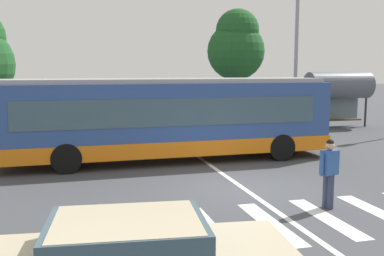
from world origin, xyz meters
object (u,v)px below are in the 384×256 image
at_px(pedestrian_crossing_street, 329,170).
at_px(parked_car_silver, 120,113).
at_px(bus_stop_shelter, 338,86).
at_px(twin_arm_street_lamp, 297,32).
at_px(parked_car_white, 166,113).
at_px(city_transit_bus, 167,118).
at_px(parked_car_blue, 208,111).
at_px(parked_car_champagne, 75,114).
at_px(background_tree_right, 236,45).

distance_m(pedestrian_crossing_street, parked_car_silver, 18.01).
bearing_deg(bus_stop_shelter, twin_arm_street_lamp, -161.76).
distance_m(parked_car_silver, parked_car_white, 2.80).
bearing_deg(twin_arm_street_lamp, city_transit_bus, -145.27).
bearing_deg(city_transit_bus, parked_car_blue, 65.45).
bearing_deg(parked_car_champagne, parked_car_white, -3.54).
xyz_separation_m(pedestrian_crossing_street, parked_car_silver, (-3.26, 17.71, -0.20)).
xyz_separation_m(pedestrian_crossing_street, parked_car_white, (-0.50, 17.29, -0.20)).
bearing_deg(twin_arm_street_lamp, parked_car_white, 141.18).
relative_size(parked_car_champagne, bus_stop_shelter, 1.18).
distance_m(pedestrian_crossing_street, twin_arm_street_lamp, 14.28).
xyz_separation_m(pedestrian_crossing_street, background_tree_right, (5.60, 21.51, 4.16)).
height_order(parked_car_silver, parked_car_blue, same).
bearing_deg(pedestrian_crossing_street, bus_stop_shelter, 56.46).
bearing_deg(background_tree_right, parked_car_silver, -156.82).
bearing_deg(parked_car_silver, background_tree_right, 23.18).
distance_m(city_transit_bus, twin_arm_street_lamp, 10.68).
distance_m(city_transit_bus, parked_car_champagne, 11.44).
height_order(parked_car_blue, background_tree_right, background_tree_right).
distance_m(parked_car_white, bus_stop_shelter, 10.31).
distance_m(parked_car_champagne, parked_car_white, 5.42).
bearing_deg(parked_car_white, parked_car_champagne, 176.46).
xyz_separation_m(city_transit_bus, twin_arm_street_lamp, (8.22, 5.70, 3.75)).
bearing_deg(city_transit_bus, parked_car_champagne, 106.69).
bearing_deg(pedestrian_crossing_street, parked_car_silver, 100.44).
relative_size(pedestrian_crossing_street, parked_car_champagne, 0.37).
relative_size(parked_car_white, parked_car_blue, 1.02).
bearing_deg(parked_car_white, bus_stop_shelter, -21.82).
bearing_deg(city_transit_bus, bus_stop_shelter, 30.43).
distance_m(bus_stop_shelter, twin_arm_street_lamp, 4.59).
xyz_separation_m(parked_car_white, background_tree_right, (6.09, 4.22, 4.36)).
relative_size(city_transit_bus, pedestrian_crossing_street, 7.20).
relative_size(city_transit_bus, twin_arm_street_lamp, 1.44).
bearing_deg(city_transit_bus, background_tree_right, 60.94).
height_order(pedestrian_crossing_street, parked_car_blue, pedestrian_crossing_street).
relative_size(pedestrian_crossing_street, parked_car_silver, 0.37).
bearing_deg(parked_car_champagne, city_transit_bus, -73.31).
xyz_separation_m(parked_car_champagne, parked_car_white, (5.41, -0.34, 0.00)).
bearing_deg(parked_car_champagne, bus_stop_shelter, -15.49).
relative_size(parked_car_blue, background_tree_right, 0.59).
height_order(city_transit_bus, parked_car_champagne, city_transit_bus).
bearing_deg(twin_arm_street_lamp, bus_stop_shelter, 18.24).
bearing_deg(parked_car_white, background_tree_right, 34.68).
xyz_separation_m(city_transit_bus, background_tree_right, (8.23, 14.81, 3.54)).
bearing_deg(twin_arm_street_lamp, background_tree_right, 89.94).
relative_size(city_transit_bus, parked_car_white, 2.68).
height_order(pedestrian_crossing_street, bus_stop_shelter, bus_stop_shelter).
bearing_deg(twin_arm_street_lamp, parked_car_silver, 149.00).
bearing_deg(bus_stop_shelter, city_transit_bus, -149.57).
bearing_deg(parked_car_blue, bus_stop_shelter, -29.62).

